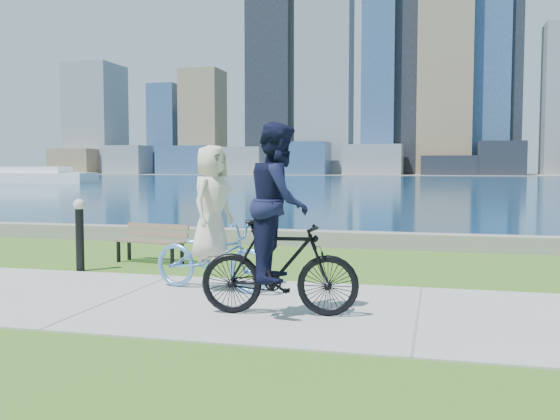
# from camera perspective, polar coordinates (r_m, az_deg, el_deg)

# --- Properties ---
(ground) EXTENTS (320.00, 320.00, 0.00)m
(ground) POSITION_cam_1_polar(r_m,az_deg,el_deg) (7.83, 12.46, -9.44)
(ground) COLOR #335D18
(ground) RESTS_ON ground
(concrete_path) EXTENTS (80.00, 3.50, 0.02)m
(concrete_path) POSITION_cam_1_polar(r_m,az_deg,el_deg) (7.82, 12.47, -9.37)
(concrete_path) COLOR gray
(concrete_path) RESTS_ON ground
(seawall) EXTENTS (90.00, 0.50, 0.35)m
(seawall) POSITION_cam_1_polar(r_m,az_deg,el_deg) (13.91, 13.32, -2.84)
(seawall) COLOR slate
(seawall) RESTS_ON ground
(bay_water) EXTENTS (320.00, 131.00, 0.01)m
(bay_water) POSITION_cam_1_polar(r_m,az_deg,el_deg) (79.63, 14.18, 2.58)
(bay_water) COLOR #0B2A48
(bay_water) RESTS_ON ground
(far_shore) EXTENTS (320.00, 30.00, 0.12)m
(far_shore) POSITION_cam_1_polar(r_m,az_deg,el_deg) (137.62, 14.25, 3.15)
(far_shore) COLOR gray
(far_shore) RESTS_ON ground
(city_skyline) EXTENTS (173.70, 22.05, 76.00)m
(city_skyline) POSITION_cam_1_polar(r_m,az_deg,el_deg) (139.26, 12.52, 13.22)
(city_skyline) COLOR #79654A
(city_skyline) RESTS_ON ground
(ferry_near) EXTENTS (13.25, 3.79, 1.80)m
(ferry_near) POSITION_cam_1_polar(r_m,az_deg,el_deg) (72.79, -21.49, 2.89)
(ferry_near) COLOR white
(ferry_near) RESTS_ON ground
(park_bench) EXTENTS (1.46, 0.73, 0.72)m
(park_bench) POSITION_cam_1_polar(r_m,az_deg,el_deg) (11.97, -11.60, -2.63)
(park_bench) COLOR black
(park_bench) RESTS_ON ground
(bollard_lamp) EXTENTS (0.20, 0.20, 1.25)m
(bollard_lamp) POSITION_cam_1_polar(r_m,az_deg,el_deg) (11.29, -17.85, -1.74)
(bollard_lamp) COLOR black
(bollard_lamp) RESTS_ON ground
(cyclist_woman) EXTENTS (1.03, 2.00, 2.09)m
(cyclist_woman) POSITION_cam_1_polar(r_m,az_deg,el_deg) (9.04, -6.24, -2.44)
(cyclist_woman) COLOR #5A95DB
(cyclist_woman) RESTS_ON ground
(cyclist_man) EXTENTS (0.80, 1.96, 2.31)m
(cyclist_man) POSITION_cam_1_polar(r_m,az_deg,el_deg) (7.45, -0.07, -2.31)
(cyclist_man) COLOR black
(cyclist_man) RESTS_ON ground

